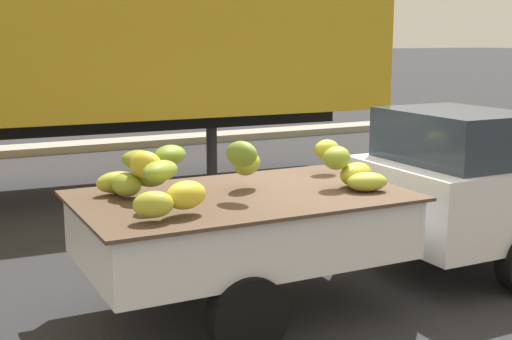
{
  "coord_description": "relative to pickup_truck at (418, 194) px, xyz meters",
  "views": [
    {
      "loc": [
        -3.91,
        -5.54,
        2.43
      ],
      "look_at": [
        -1.16,
        -0.07,
        1.25
      ],
      "focal_mm": 48.81,
      "sensor_mm": 36.0,
      "label": 1
    }
  ],
  "objects": [
    {
      "name": "curb_strip",
      "position": [
        -0.56,
        9.74,
        -0.81
      ],
      "size": [
        80.0,
        0.8,
        0.16
      ],
      "primitive_type": "cube",
      "color": "gray",
      "rests_on": "ground"
    },
    {
      "name": "ground",
      "position": [
        -0.56,
        0.24,
        -0.89
      ],
      "size": [
        220.0,
        220.0,
        0.0
      ],
      "primitive_type": "plane",
      "color": "#28282B"
    },
    {
      "name": "pickup_truck",
      "position": [
        0.0,
        0.0,
        0.0
      ],
      "size": [
        5.02,
        1.77,
        1.7
      ],
      "rotation": [
        0.0,
        0.0,
        -0.0
      ],
      "color": "white",
      "rests_on": "ground"
    }
  ]
}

